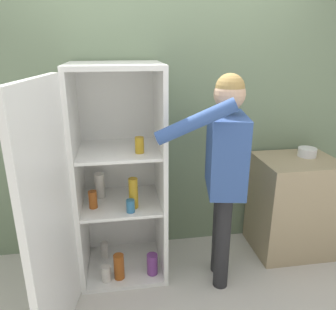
{
  "coord_description": "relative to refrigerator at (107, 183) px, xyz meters",
  "views": [
    {
      "loc": [
        -0.39,
        -1.82,
        1.87
      ],
      "look_at": [
        -0.0,
        0.62,
        1.01
      ],
      "focal_mm": 35.0,
      "sensor_mm": 36.0,
      "label": 1
    }
  ],
  "objects": [
    {
      "name": "counter",
      "position": [
        1.65,
        0.13,
        -0.4
      ],
      "size": [
        0.67,
        0.55,
        0.9
      ],
      "color": "tan",
      "rests_on": "ground_plane"
    },
    {
      "name": "bowl",
      "position": [
        1.76,
        0.2,
        0.09
      ],
      "size": [
        0.16,
        0.16,
        0.08
      ],
      "color": "white",
      "rests_on": "counter"
    },
    {
      "name": "person",
      "position": [
        0.87,
        -0.17,
        0.21
      ],
      "size": [
        0.72,
        0.6,
        1.67
      ],
      "color": "#262628",
      "rests_on": "ground_plane"
    },
    {
      "name": "refrigerator",
      "position": [
        0.0,
        0.0,
        0.0
      ],
      "size": [
        0.85,
        1.29,
        1.73
      ],
      "color": "white",
      "rests_on": "ground_plane"
    },
    {
      "name": "wall_back",
      "position": [
        0.49,
        0.46,
        0.43
      ],
      "size": [
        7.0,
        0.06,
        2.55
      ],
      "color": "gray",
      "rests_on": "ground_plane"
    }
  ]
}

